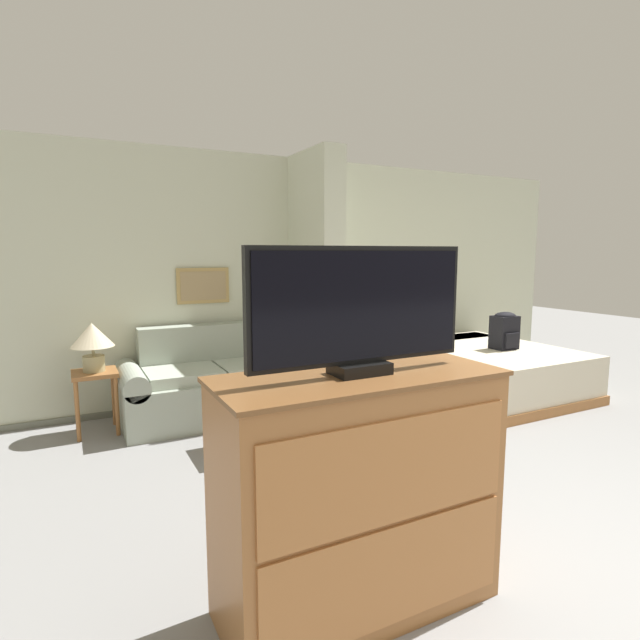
{
  "coord_description": "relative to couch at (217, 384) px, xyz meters",
  "views": [
    {
      "loc": [
        -2.32,
        -1.1,
        1.59
      ],
      "look_at": [
        -0.52,
        2.39,
        1.05
      ],
      "focal_mm": 28.0,
      "sensor_mm": 36.0,
      "label": 1
    }
  ],
  "objects": [
    {
      "name": "couch",
      "position": [
        0.0,
        0.0,
        0.0
      ],
      "size": [
        1.79,
        0.84,
        0.86
      ],
      "color": "#99A393",
      "rests_on": "ground_plane"
    },
    {
      "name": "tv",
      "position": [
        -0.16,
        -2.9,
        1.03
      ],
      "size": [
        1.01,
        0.16,
        0.54
      ],
      "color": "black",
      "rests_on": "tv_dresser"
    },
    {
      "name": "side_table",
      "position": [
        -1.07,
        0.01,
        0.13
      ],
      "size": [
        0.37,
        0.37,
        0.55
      ],
      "color": "#996033",
      "rests_on": "ground_plane"
    },
    {
      "name": "wall_back",
      "position": [
        1.05,
        0.48,
        0.98
      ],
      "size": [
        7.66,
        0.16,
        2.6
      ],
      "color": "beige",
      "rests_on": "ground_plane"
    },
    {
      "name": "table_lamp",
      "position": [
        -1.07,
        0.01,
        0.53
      ],
      "size": [
        0.36,
        0.36,
        0.43
      ],
      "color": "tan",
      "rests_on": "side_table"
    },
    {
      "name": "backpack",
      "position": [
        3.06,
        -0.74,
        0.42
      ],
      "size": [
        0.27,
        0.23,
        0.41
      ],
      "color": "black",
      "rests_on": "bed"
    },
    {
      "name": "bed",
      "position": [
        2.83,
        -0.58,
        -0.05
      ],
      "size": [
        1.81,
        1.92,
        0.52
      ],
      "color": "#996033",
      "rests_on": "ground_plane"
    },
    {
      "name": "wall_partition_pillar",
      "position": [
        1.08,
        -0.0,
        0.99
      ],
      "size": [
        0.24,
        0.85,
        2.6
      ],
      "color": "beige",
      "rests_on": "ground_plane"
    },
    {
      "name": "tv_dresser",
      "position": [
        -0.16,
        -2.9,
        0.22
      ],
      "size": [
        1.25,
        0.53,
        1.07
      ],
      "color": "#996033",
      "rests_on": "ground_plane"
    },
    {
      "name": "coffee_table",
      "position": [
        0.08,
        -0.98,
        0.03
      ],
      "size": [
        0.59,
        0.47,
        0.4
      ],
      "color": "#996033",
      "rests_on": "ground_plane"
    }
  ]
}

